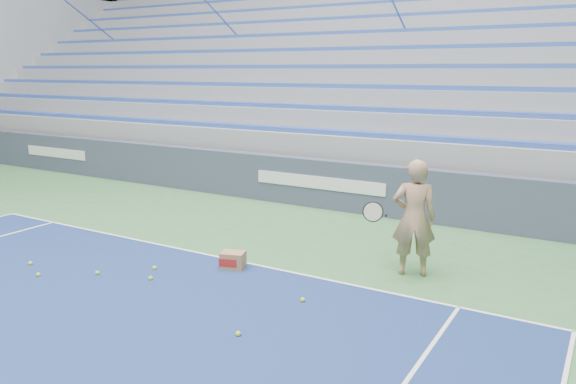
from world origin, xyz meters
name	(u,v)px	position (x,y,z in m)	size (l,w,h in m)	color
sponsor_barrier	(322,184)	(0.00, 15.88, 0.55)	(30.00, 0.32, 1.10)	#384056
bleachers	(408,93)	(0.00, 21.60, 2.36)	(31.00, 9.15, 7.30)	gray
tennis_player	(414,218)	(3.16, 12.78, 0.90)	(0.99, 0.94, 1.79)	tan
ball_box	(233,260)	(0.66, 11.58, 0.14)	(0.43, 0.38, 0.27)	#947048
tennis_ball_0	(238,334)	(2.08, 9.74, 0.03)	(0.07, 0.07, 0.07)	#BCDE2D
tennis_ball_1	(303,300)	(2.25, 11.00, 0.03)	(0.07, 0.07, 0.07)	#BCDE2D
tennis_ball_2	(151,278)	(-0.10, 10.54, 0.03)	(0.07, 0.07, 0.07)	#BCDE2D
tennis_ball_3	(154,268)	(-0.36, 10.90, 0.03)	(0.07, 0.07, 0.07)	#BCDE2D
tennis_ball_4	(97,273)	(-0.96, 10.29, 0.03)	(0.07, 0.07, 0.07)	#BCDE2D
tennis_ball_5	(38,275)	(-1.67, 9.78, 0.03)	(0.07, 0.07, 0.07)	#BCDE2D
tennis_ball_6	(30,263)	(-2.24, 10.04, 0.03)	(0.07, 0.07, 0.07)	#BCDE2D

